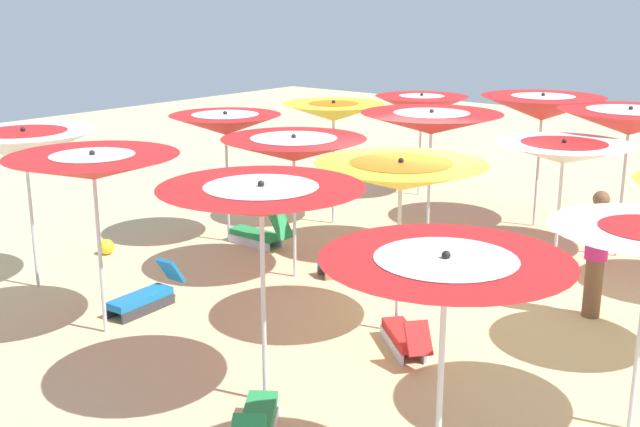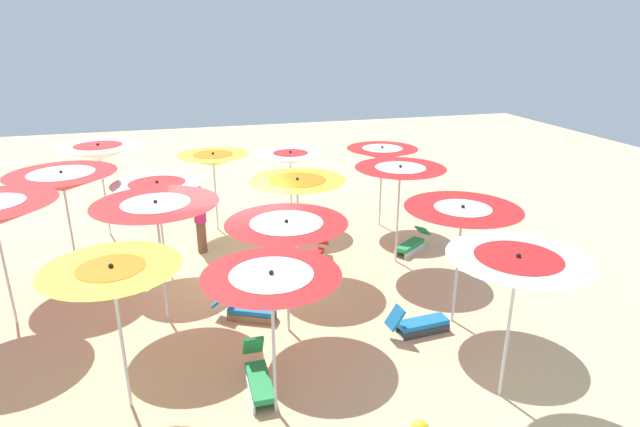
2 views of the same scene
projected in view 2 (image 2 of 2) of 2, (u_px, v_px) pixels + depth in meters
The scene contains 21 objects.
ground at pixel (239, 291), 11.45m from camera, with size 40.23×40.23×0.04m, color beige.
beach_umbrella_0 at pixel (382, 153), 14.49m from camera, with size 1.96×1.96×2.32m.
beach_umbrella_1 at pixel (291, 158), 14.66m from camera, with size 1.90×1.90×2.16m.
beach_umbrella_2 at pixel (213, 160), 14.21m from camera, with size 1.91×1.91×2.23m.
beach_umbrella_3 at pixel (99, 153), 13.72m from camera, with size 2.15×2.15×2.56m.
beach_umbrella_4 at pixel (400, 174), 12.12m from camera, with size 2.10×2.10×2.42m.
beach_umbrella_5 at pixel (297, 187), 11.62m from camera, with size 2.15×2.15×2.29m.
beach_umbrella_6 at pixel (158, 189), 11.65m from camera, with size 1.99×1.99×2.22m.
beach_umbrella_7 at pixel (63, 182), 11.32m from camera, with size 2.29×2.29×2.51m.
beach_umbrella_8 at pixel (462, 216), 9.54m from camera, with size 2.12×2.12×2.39m.
beach_umbrella_9 at pixel (287, 231), 9.27m from camera, with size 2.18×2.18×2.23m.
beach_umbrella_10 at pixel (156, 212), 9.57m from camera, with size 2.29×2.29×2.46m.
beach_umbrella_12 at pixel (516, 271), 7.48m from camera, with size 2.02×2.02×2.41m.
beach_umbrella_13 at pixel (272, 285), 7.15m from camera, with size 1.92×1.92×2.32m.
beach_umbrella_14 at pixel (113, 278), 7.25m from camera, with size 1.91×1.91×2.36m.
lounger_0 at pixel (412, 244), 13.40m from camera, with size 1.28×1.05×0.53m.
lounger_1 at pixel (313, 255), 12.75m from camera, with size 1.00×1.12×0.58m.
lounger_2 at pixel (259, 377), 8.28m from camera, with size 0.37×1.28×0.68m.
lounger_3 at pixel (247, 310), 10.26m from camera, with size 1.25×0.82×0.54m.
lounger_4 at pixel (419, 323), 9.80m from camera, with size 1.24×0.43×0.61m.
beachgoer_0 at pixel (200, 218), 13.08m from camera, with size 0.30×0.30×1.75m.
Camera 2 is at (1.01, 10.33, 5.42)m, focal length 29.53 mm.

